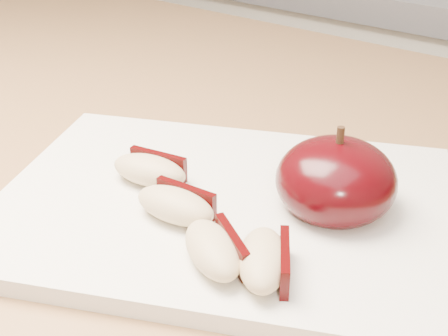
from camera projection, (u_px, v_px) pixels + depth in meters
The scene contains 6 objects.
cutting_board at pixel (224, 207), 0.44m from camera, with size 0.32×0.23×0.01m, color silver.
apple_half at pixel (336, 181), 0.42m from camera, with size 0.10×0.10×0.07m.
apple_wedge_a at pixel (150, 170), 0.46m from camera, with size 0.06×0.04×0.02m.
apple_wedge_b at pixel (176, 205), 0.41m from camera, with size 0.06×0.03×0.02m.
apple_wedge_c at pixel (215, 249), 0.37m from camera, with size 0.07×0.06×0.02m.
apple_wedge_d at pixel (265, 260), 0.36m from camera, with size 0.06×0.07×0.02m.
Camera 1 is at (0.16, 0.09, 1.14)m, focal length 50.00 mm.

